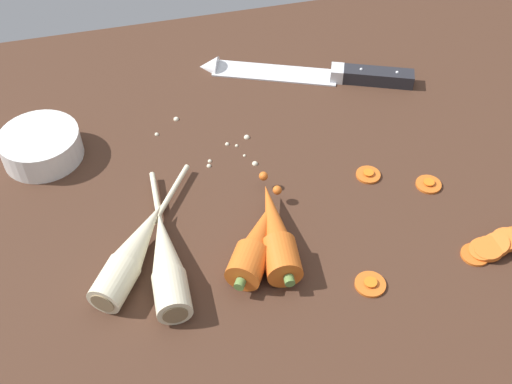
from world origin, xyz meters
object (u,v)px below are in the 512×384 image
carrot_slice_stray_far (370,283)px  whole_carrot_second (257,241)px  chefs_knife (301,72)px  carrot_slice_stack (510,240)px  carrot_slice_stray_mid (368,174)px  carrot_slice_stray_near (429,183)px  whole_carrot (276,232)px  prep_bowl (41,145)px  parsnip_front (134,251)px  parsnip_mid_left (166,261)px

carrot_slice_stray_far → whole_carrot_second: bearing=145.1°
chefs_knife → carrot_slice_stack: 42.56cm
carrot_slice_stray_mid → carrot_slice_stray_near: bearing=-27.7°
chefs_knife → carrot_slice_stray_near: chefs_knife is taller
whole_carrot → carrot_slice_stray_far: whole_carrot is taller
carrot_slice_stack → carrot_slice_stray_far: size_ratio=3.27×
carrot_slice_stray_near → carrot_slice_stray_far: 19.01cm
prep_bowl → parsnip_front: bearing=-64.9°
whole_carrot_second → carrot_slice_stack: size_ratio=1.22×
carrot_slice_stack → carrot_slice_stray_near: carrot_slice_stack is taller
whole_carrot → carrot_slice_stray_far: 12.67cm
whole_carrot → prep_bowl: bearing=139.4°
parsnip_front → parsnip_mid_left: (3.48, -2.51, 0.00)cm
carrot_slice_stray_far → prep_bowl: prep_bowl is taller
whole_carrot → carrot_slice_stack: 28.23cm
carrot_slice_stray_near → parsnip_front: bearing=-175.9°
whole_carrot_second → carrot_slice_stray_near: (25.15, 5.22, -1.74)cm
parsnip_mid_left → carrot_slice_stray_near: size_ratio=6.81×
parsnip_front → carrot_slice_stack: size_ratio=1.79×
carrot_slice_stray_far → carrot_slice_stack: bearing=3.0°
parsnip_mid_left → prep_bowl: bearing=119.4°
chefs_knife → carrot_slice_stray_far: size_ratio=9.18×
carrot_slice_stray_mid → prep_bowl: size_ratio=0.30×
carrot_slice_stack → carrot_slice_stray_mid: carrot_slice_stack is taller
chefs_knife → parsnip_front: (-30.39, -30.84, 1.33)cm
parsnip_front → carrot_slice_stray_mid: size_ratio=6.40×
whole_carrot_second → carrot_slice_stray_far: (11.50, -8.01, -1.74)cm
parsnip_front → carrot_slice_stray_mid: parsnip_front is taller
parsnip_front → parsnip_mid_left: 4.29cm
chefs_knife → whole_carrot_second: 36.92cm
parsnip_front → carrot_slice_stray_near: (39.52, 2.82, -1.62)cm
parsnip_front → prep_bowl: 23.94cm
parsnip_mid_left → carrot_slice_stray_mid: bearing=17.4°
parsnip_mid_left → carrot_slice_stray_far: bearing=-19.4°
whole_carrot → prep_bowl: size_ratio=1.68×
parsnip_front → whole_carrot_second: bearing=-9.5°
prep_bowl → whole_carrot_second: bearing=-44.5°
chefs_knife → prep_bowl: size_ratio=3.03×
chefs_knife → whole_carrot: size_ratio=1.80×
carrot_slice_stray_near → chefs_knife: bearing=108.0°
chefs_knife → whole_carrot_second: whole_carrot_second is taller
chefs_knife → parsnip_mid_left: size_ratio=1.44×
chefs_knife → carrot_slice_stray_far: bearing=-96.3°
carrot_slice_stray_mid → carrot_slice_stray_far: bearing=-111.0°
chefs_knife → parsnip_front: parsnip_front is taller
carrot_slice_stack → carrot_slice_stray_near: size_ratio=3.48×
whole_carrot → whole_carrot_second: (-2.57, -0.81, 0.00)cm
whole_carrot → whole_carrot_second: bearing=-162.4°
parsnip_front → prep_bowl: size_ratio=1.93×
whole_carrot_second → parsnip_front: (-14.37, 2.40, -0.12)cm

